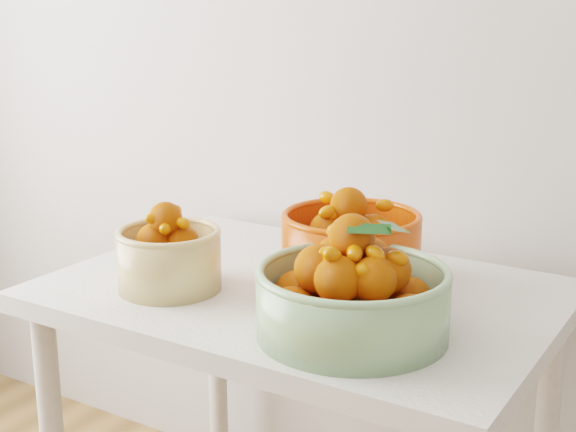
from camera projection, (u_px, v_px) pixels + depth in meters
name	position (u px, v px, depth m)	size (l,w,h in m)	color
table	(302.00, 331.00, 1.65)	(1.00, 0.70, 0.75)	silver
bowl_cream	(169.00, 256.00, 1.59)	(0.23, 0.23, 0.18)	tan
bowl_green	(352.00, 295.00, 1.37)	(0.42, 0.42, 0.21)	#86B07C
bowl_orange	(351.00, 247.00, 1.61)	(0.37, 0.37, 0.20)	#E9390A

